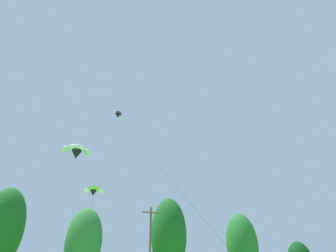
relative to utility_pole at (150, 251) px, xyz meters
name	(u,v)px	position (x,y,z in m)	size (l,w,h in m)	color
treeline_tree_c	(2,228)	(-16.44, 12.29, 3.09)	(5.55, 5.55, 13.87)	#472D19
treeline_tree_d	(84,242)	(-6.04, 9.50, 1.60)	(4.88, 4.88, 11.42)	#472D19
treeline_tree_e	(169,234)	(7.53, 11.69, 3.58)	(5.77, 5.77, 14.69)	#472D19
treeline_tree_f	(242,244)	(19.55, 8.68, 2.28)	(5.19, 5.19, 12.55)	#472D19
utility_pole	(150,251)	(0.00, 0.00, 0.00)	(2.20, 0.26, 10.10)	brown
parafoil_kite_high_lime_white	(93,191)	(-7.15, -0.43, 5.91)	(3.99, 17.60, 10.63)	#93D633
parafoil_kite_mid_purple	(118,115)	(-5.33, -1.02, 16.06)	(7.90, 16.90, 20.69)	purple
parafoil_kite_far_white	(77,151)	(-9.56, 0.77, 10.81)	(3.93, 18.89, 15.84)	white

